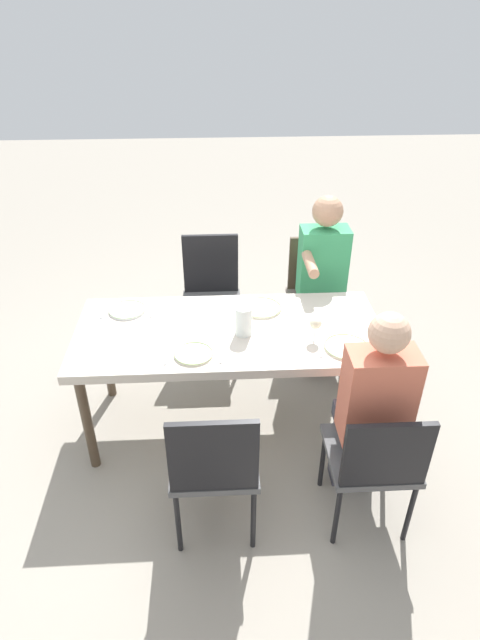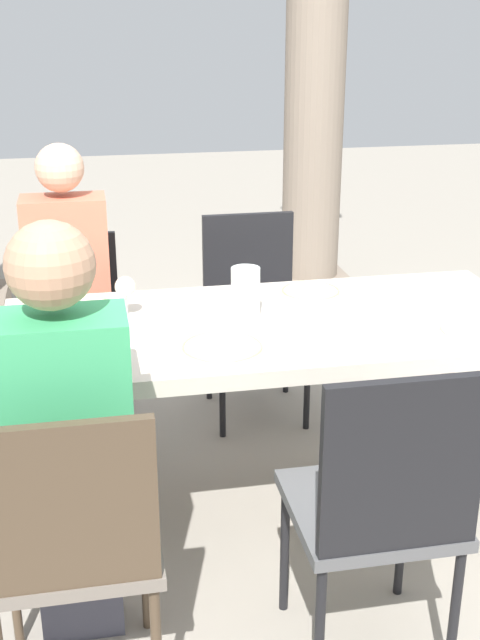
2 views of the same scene
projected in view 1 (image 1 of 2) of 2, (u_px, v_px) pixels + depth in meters
ground_plane at (230, 421)px, 3.54m from camera, size 16.00×16.00×0.00m
dining_table at (229, 338)px, 3.17m from camera, size 1.85×0.82×0.75m
chair_west_north at (375, 458)px, 2.60m from camera, size 0.44×0.44×0.85m
chair_west_south at (317, 290)px, 3.98m from camera, size 0.44×0.44×0.92m
chair_mid_north at (214, 462)px, 2.55m from camera, size 0.44×0.44×0.90m
chair_mid_south at (211, 291)px, 3.94m from camera, size 0.44×0.44×0.96m
diner_woman_green at (371, 407)px, 2.66m from camera, size 0.35×0.49×1.28m
diner_man_white at (323, 281)px, 3.74m from camera, size 0.35×0.50×1.32m
plate_0 at (347, 347)px, 2.96m from camera, size 0.26×0.26×0.02m
wine_glass_0 at (316, 324)px, 2.98m from camera, size 0.07×0.07×0.15m
fork_0 at (372, 347)px, 2.97m from camera, size 0.02×0.17×0.01m
spoon_0 at (320, 349)px, 2.96m from camera, size 0.04×0.17×0.01m
plate_1 at (261, 308)px, 3.32m from camera, size 0.26×0.26×0.02m
fork_1 at (285, 308)px, 3.33m from camera, size 0.03×0.17×0.01m
spoon_1 at (238, 309)px, 3.32m from camera, size 0.04×0.17×0.01m
plate_2 at (194, 354)px, 2.91m from camera, size 0.22×0.22×0.02m
fork_2 at (220, 354)px, 2.92m from camera, size 0.02×0.17×0.01m
spoon_2 at (167, 355)px, 2.90m from camera, size 0.03×0.17×0.01m
plate_3 at (127, 310)px, 3.30m from camera, size 0.23×0.23×0.02m
fork_3 at (151, 310)px, 3.31m from camera, size 0.02×0.17×0.01m
spoon_3 at (104, 311)px, 3.30m from camera, size 0.02×0.17×0.01m
water_pitcher at (244, 322)px, 3.05m from camera, size 0.10×0.10×0.18m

